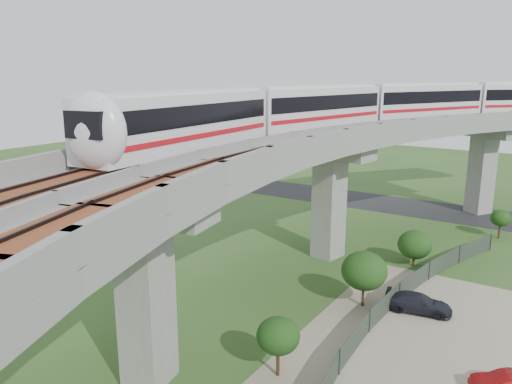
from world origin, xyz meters
TOP-DOWN VIEW (x-y plane):
  - ground at (0.00, 0.00)m, footprint 160.00×160.00m
  - dirt_lot at (14.00, -2.00)m, footprint 18.00×26.00m
  - asphalt_road at (0.00, 30.00)m, footprint 60.00×8.00m
  - viaduct at (3.84, 0.00)m, footprint 19.58×73.98m
  - metro_train at (3.06, 17.79)m, footprint 21.84×58.47m
  - fence at (9.75, 0.00)m, footprint 3.87×38.73m
  - tree_0 at (12.38, 23.30)m, footprint 1.82×1.82m
  - tree_1 at (7.64, 12.11)m, footprint 2.66×2.66m
  - tree_2 at (6.86, 3.09)m, footprint 2.98×2.98m
  - tree_3 at (6.12, -6.67)m, footprint 2.19×2.19m
  - car_red at (16.08, -2.07)m, footprint 3.46×2.51m
  - car_dark at (10.18, 4.21)m, footprint 4.36×2.42m

SIDE VIEW (x-z plane):
  - ground at x=0.00m, z-range 0.00..0.00m
  - asphalt_road at x=0.00m, z-range 0.00..0.03m
  - dirt_lot at x=14.00m, z-range 0.00..0.04m
  - car_red at x=16.08m, z-range 0.04..1.13m
  - car_dark at x=10.18m, z-range 0.04..1.24m
  - fence at x=9.75m, z-range 0.00..1.50m
  - tree_1 at x=7.64m, z-range 0.32..3.22m
  - tree_0 at x=12.38m, z-range 0.58..3.31m
  - tree_3 at x=6.12m, z-range 0.65..3.82m
  - tree_2 at x=6.86m, z-range 0.61..4.39m
  - viaduct at x=3.84m, z-range 3.35..14.75m
  - metro_train at x=3.06m, z-range 10.49..14.13m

